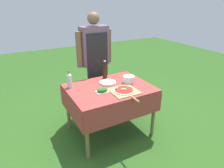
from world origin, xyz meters
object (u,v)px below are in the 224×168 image
Objects in this scene: prep_table at (109,93)px; herb_container at (102,90)px; person_cook at (95,56)px; oil_bottle at (105,72)px; pizza_on_peel at (124,91)px; plate_stack at (108,83)px; mixing_tub at (129,79)px; water_bottle at (69,80)px.

herb_container is (-0.16, -0.09, 0.12)m from prep_table.
person_cook is 5.87× the size of oil_bottle.
prep_table is at bearing -106.36° from oil_bottle.
pizza_on_peel is 0.37m from plate_stack.
prep_table is 2.21× the size of pizza_on_peel.
oil_bottle is at bearing 91.66° from pizza_on_peel.
mixing_tub is at bearing -53.08° from oil_bottle.
pizza_on_peel is 0.78m from water_bottle.
mixing_tub is (0.82, -0.26, -0.06)m from water_bottle.
pizza_on_peel is at bearing -40.08° from water_bottle.
water_bottle is 0.87m from mixing_tub.
herb_container is at bearing -47.24° from water_bottle.
prep_table is 6.89× the size of mixing_tub.
pizza_on_peel is 2.21× the size of water_bottle.
oil_bottle is at bearing 73.64° from prep_table.
oil_bottle reaches higher than mixing_tub.
mixing_tub is at bearing -17.75° from water_bottle.
prep_table is 0.40m from oil_bottle.
person_cook is 10.01× the size of mixing_tub.
oil_bottle reaches higher than water_bottle.
pizza_on_peel is at bearing -80.56° from plate_stack.
herb_container is at bearing -150.47° from prep_table.
herb_container is at bearing -131.76° from plate_stack.
plate_stack is (-0.07, -0.59, -0.26)m from person_cook.
herb_container is (-0.26, 0.14, 0.01)m from pizza_on_peel.
plate_stack is (-0.05, -0.19, -0.10)m from oil_bottle.
pizza_on_peel is at bearing -89.10° from oil_bottle.
pizza_on_peel is 3.02× the size of herb_container.
water_bottle is at bearing 165.66° from plate_stack.
prep_table is at bearing -178.52° from mixing_tub.
person_cook reaches higher than oil_bottle.
oil_bottle is 0.49m from herb_container.
pizza_on_peel reaches higher than plate_stack.
herb_container is at bearing 152.66° from pizza_on_peel.
person_cook is (0.11, 0.73, 0.37)m from prep_table.
herb_container is (-0.27, -0.82, -0.24)m from person_cook.
mixing_tub reaches higher than prep_table.
person_cook is 0.77m from water_bottle.
mixing_tub is 0.32m from plate_stack.
prep_table is at bearing 115.30° from pizza_on_peel.
person_cook is at bearing 106.99° from mixing_tub.
oil_bottle reaches higher than herb_container.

